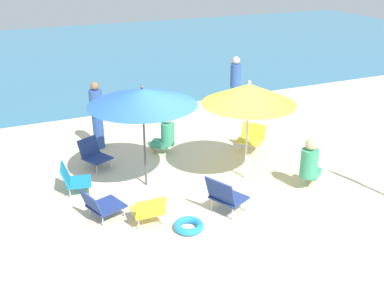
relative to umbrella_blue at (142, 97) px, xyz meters
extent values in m
plane|color=beige|center=(1.13, -0.84, -1.74)|extent=(40.00, 40.00, 0.00)
cube|color=teal|center=(1.13, 12.25, -1.74)|extent=(40.00, 16.00, 0.01)
cylinder|color=#4C4C51|center=(0.00, 0.00, -0.80)|extent=(0.04, 0.04, 1.89)
cone|color=blue|center=(0.00, 0.00, 0.00)|extent=(1.95, 1.95, 0.29)
sphere|color=#4C4C51|center=(0.00, 0.00, 0.18)|extent=(0.06, 0.06, 0.06)
cylinder|color=silver|center=(1.85, -0.51, -0.79)|extent=(0.04, 0.04, 1.89)
cone|color=yellow|center=(1.85, -0.51, -0.03)|extent=(1.73, 1.73, 0.37)
sphere|color=silver|center=(1.85, -0.51, 0.18)|extent=(0.06, 0.06, 0.06)
cube|color=gold|center=(-0.39, -1.21, -1.52)|extent=(0.50, 0.45, 0.03)
cube|color=gold|center=(-0.40, -1.44, -1.34)|extent=(0.49, 0.16, 0.35)
cylinder|color=silver|center=(-0.58, -1.03, -1.64)|extent=(0.02, 0.02, 0.20)
cylinder|color=silver|center=(-0.19, -1.04, -1.64)|extent=(0.02, 0.02, 0.20)
cylinder|color=silver|center=(-0.59, -1.37, -1.64)|extent=(0.02, 0.02, 0.20)
cylinder|color=silver|center=(-0.20, -1.38, -1.64)|extent=(0.02, 0.02, 0.20)
cube|color=navy|center=(-0.67, 1.09, -1.53)|extent=(0.62, 0.63, 0.03)
cube|color=navy|center=(-0.78, 1.32, -1.34)|extent=(0.47, 0.33, 0.37)
cylinder|color=silver|center=(-0.42, 1.00, -1.64)|extent=(0.02, 0.02, 0.20)
cylinder|color=silver|center=(-0.75, 0.84, -1.64)|extent=(0.02, 0.02, 0.20)
cylinder|color=silver|center=(-0.59, 1.34, -1.64)|extent=(0.02, 0.02, 0.20)
cylinder|color=silver|center=(-0.92, 1.18, -1.64)|extent=(0.02, 0.02, 0.20)
cube|color=teal|center=(-1.20, 0.25, -1.54)|extent=(0.52, 0.56, 0.03)
cube|color=teal|center=(-1.42, 0.30, -1.36)|extent=(0.23, 0.50, 0.35)
cylinder|color=silver|center=(-0.99, 0.41, -1.65)|extent=(0.02, 0.02, 0.19)
cylinder|color=silver|center=(-1.07, 0.03, -1.65)|extent=(0.02, 0.02, 0.19)
cylinder|color=silver|center=(-1.33, 0.47, -1.65)|extent=(0.02, 0.02, 0.19)
cylinder|color=silver|center=(-1.40, 0.10, -1.65)|extent=(0.02, 0.02, 0.19)
cube|color=gold|center=(2.54, 0.50, -1.47)|extent=(0.65, 0.67, 0.03)
cube|color=gold|center=(2.72, 0.63, -1.31)|extent=(0.43, 0.51, 0.32)
cylinder|color=silver|center=(2.54, 0.23, -1.61)|extent=(0.02, 0.02, 0.26)
cylinder|color=silver|center=(2.29, 0.57, -1.61)|extent=(0.02, 0.02, 0.26)
cylinder|color=silver|center=(2.80, 0.42, -1.61)|extent=(0.02, 0.02, 0.26)
cylinder|color=silver|center=(2.54, 0.77, -1.61)|extent=(0.02, 0.02, 0.26)
cube|color=navy|center=(-0.95, -0.78, -1.54)|extent=(0.65, 0.64, 0.03)
cube|color=navy|center=(-1.21, -0.86, -1.37)|extent=(0.29, 0.51, 0.33)
cylinder|color=silver|center=(-0.82, -0.52, -1.65)|extent=(0.02, 0.02, 0.19)
cylinder|color=silver|center=(-0.69, -0.90, -1.65)|extent=(0.02, 0.02, 0.19)
cylinder|color=silver|center=(-1.21, -0.65, -1.65)|extent=(0.02, 0.02, 0.19)
cylinder|color=silver|center=(-1.08, -1.03, -1.65)|extent=(0.02, 0.02, 0.19)
cube|color=navy|center=(0.98, -1.45, -1.48)|extent=(0.65, 0.69, 0.03)
cube|color=navy|center=(0.76, -1.55, -1.26)|extent=(0.38, 0.57, 0.42)
cylinder|color=silver|center=(1.06, -1.18, -1.62)|extent=(0.02, 0.02, 0.25)
cylinder|color=silver|center=(1.24, -1.58, -1.62)|extent=(0.02, 0.02, 0.25)
cylinder|color=silver|center=(0.72, -1.33, -1.62)|extent=(0.02, 0.02, 0.25)
cylinder|color=silver|center=(0.90, -1.73, -1.62)|extent=(0.02, 0.02, 0.25)
cube|color=#389970|center=(2.82, -1.26, -1.48)|extent=(0.48, 0.47, 0.12)
cylinder|color=#DBAD84|center=(2.95, -1.17, -1.61)|extent=(0.12, 0.12, 0.26)
cylinder|color=#389970|center=(2.67, -1.37, -1.21)|extent=(0.32, 0.32, 0.53)
sphere|color=#DBAD84|center=(2.67, -1.37, -0.84)|extent=(0.21, 0.21, 0.21)
cylinder|color=#2D519E|center=(-0.39, 2.11, -1.35)|extent=(0.24, 0.24, 0.77)
cylinder|color=#2D519E|center=(-0.39, 2.11, -0.69)|extent=(0.28, 0.28, 0.56)
sphere|color=#896042|center=(-0.39, 2.11, -0.31)|extent=(0.18, 0.18, 0.18)
cylinder|color=#2D519E|center=(3.35, 2.63, -1.32)|extent=(0.23, 0.23, 0.85)
cylinder|color=#2D519E|center=(3.35, 2.63, -0.60)|extent=(0.27, 0.27, 0.58)
sphere|color=beige|center=(3.35, 2.63, -0.21)|extent=(0.19, 0.19, 0.19)
cube|color=#389970|center=(0.76, 1.28, -1.53)|extent=(0.46, 0.45, 0.12)
cylinder|color=#DBAD84|center=(0.63, 1.38, -1.64)|extent=(0.12, 0.12, 0.21)
cylinder|color=#389970|center=(0.90, 1.17, -1.28)|extent=(0.29, 0.29, 0.50)
sphere|color=#DBAD84|center=(0.90, 1.17, -0.93)|extent=(0.21, 0.21, 0.21)
torus|color=#238CD8|center=(0.14, -1.67, -1.68)|extent=(0.48, 0.48, 0.12)
camera|label=1|loc=(-2.27, -7.19, 2.35)|focal=41.95mm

